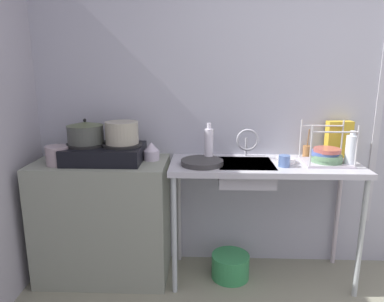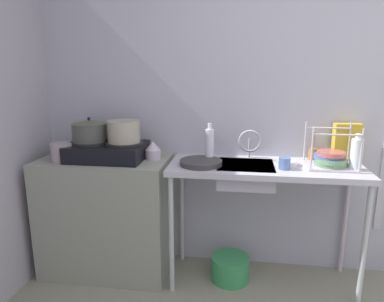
% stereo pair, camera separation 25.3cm
% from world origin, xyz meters
% --- Properties ---
extents(wall_back, '(5.55, 0.10, 2.44)m').
position_xyz_m(wall_back, '(0.00, 1.76, 1.22)').
color(wall_back, '#AAACB8').
rests_on(wall_back, ground).
extents(counter_concrete, '(0.97, 0.52, 0.91)m').
position_xyz_m(counter_concrete, '(-1.82, 1.45, 0.46)').
color(counter_concrete, gray).
rests_on(counter_concrete, ground).
extents(counter_sink, '(1.36, 0.52, 0.91)m').
position_xyz_m(counter_sink, '(-0.62, 1.45, 0.83)').
color(counter_sink, '#B6B6BE').
rests_on(counter_sink, ground).
extents(stove, '(0.55, 0.40, 0.14)m').
position_xyz_m(stove, '(-1.78, 1.45, 0.98)').
color(stove, black).
rests_on(stove, counter_concrete).
extents(pot_on_left_burner, '(0.26, 0.26, 0.18)m').
position_xyz_m(pot_on_left_burner, '(-1.91, 1.45, 1.13)').
color(pot_on_left_burner, '#434741').
rests_on(pot_on_left_burner, stove).
extents(pot_on_right_burner, '(0.24, 0.24, 0.16)m').
position_xyz_m(pot_on_right_burner, '(-1.65, 1.45, 1.13)').
color(pot_on_right_burner, '#A6A08A').
rests_on(pot_on_right_burner, stove).
extents(pot_beside_stove, '(0.16, 0.16, 0.14)m').
position_xyz_m(pot_beside_stove, '(-2.09, 1.35, 0.98)').
color(pot_beside_stove, '#A49298').
rests_on(pot_beside_stove, counter_concrete).
extents(percolator, '(0.12, 0.12, 0.13)m').
position_xyz_m(percolator, '(-1.45, 1.51, 0.98)').
color(percolator, silver).
rests_on(percolator, counter_concrete).
extents(sink_basin, '(0.39, 0.37, 0.14)m').
position_xyz_m(sink_basin, '(-0.76, 1.44, 0.84)').
color(sink_basin, '#B6B6BE').
rests_on(sink_basin, counter_sink).
extents(faucet, '(0.17, 0.09, 0.23)m').
position_xyz_m(faucet, '(-0.74, 1.59, 1.05)').
color(faucet, '#B6B6BE').
rests_on(faucet, counter_sink).
extents(frying_pan, '(0.30, 0.30, 0.04)m').
position_xyz_m(frying_pan, '(-1.07, 1.38, 0.93)').
color(frying_pan, '#353434').
rests_on(frying_pan, counter_sink).
extents(dish_rack, '(0.32, 0.28, 0.30)m').
position_xyz_m(dish_rack, '(-0.19, 1.45, 0.97)').
color(dish_rack, beige).
rests_on(dish_rack, counter_sink).
extents(cup_by_rack, '(0.08, 0.08, 0.08)m').
position_xyz_m(cup_by_rack, '(-0.50, 1.36, 0.95)').
color(cup_by_rack, '#5875B1').
rests_on(cup_by_rack, counter_sink).
extents(small_bowl_on_drainboard, '(0.14, 0.14, 0.04)m').
position_xyz_m(small_bowl_on_drainboard, '(-0.47, 1.46, 0.93)').
color(small_bowl_on_drainboard, white).
rests_on(small_bowl_on_drainboard, counter_sink).
extents(bottle_by_sink, '(0.07, 0.07, 0.28)m').
position_xyz_m(bottle_by_sink, '(-1.03, 1.50, 1.04)').
color(bottle_by_sink, white).
rests_on(bottle_by_sink, counter_sink).
extents(bottle_by_rack, '(0.08, 0.08, 0.25)m').
position_xyz_m(bottle_by_rack, '(-0.04, 1.40, 1.02)').
color(bottle_by_rack, white).
rests_on(bottle_by_rack, counter_sink).
extents(cereal_box, '(0.20, 0.09, 0.28)m').
position_xyz_m(cereal_box, '(-0.04, 1.65, 1.05)').
color(cereal_box, gold).
rests_on(cereal_box, counter_sink).
extents(utensil_jar, '(0.07, 0.07, 0.22)m').
position_xyz_m(utensil_jar, '(-0.27, 1.66, 0.96)').
color(utensil_jar, '#A36A3B').
rests_on(utensil_jar, counter_sink).
extents(bucket_on_floor, '(0.29, 0.29, 0.19)m').
position_xyz_m(bucket_on_floor, '(-0.85, 1.43, 0.09)').
color(bucket_on_floor, '#359252').
rests_on(bucket_on_floor, ground).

